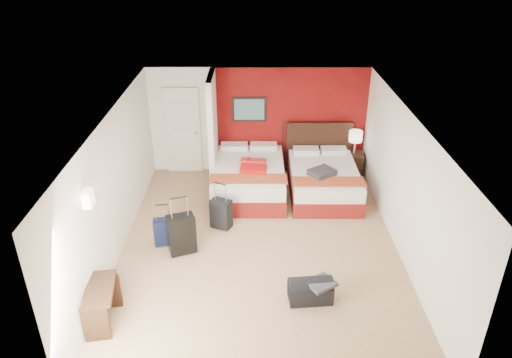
{
  "coord_description": "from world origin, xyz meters",
  "views": [
    {
      "loc": [
        -0.11,
        -7.21,
        5.16
      ],
      "look_at": [
        -0.06,
        0.8,
        1.0
      ],
      "focal_mm": 33.63,
      "sensor_mm": 36.0,
      "label": 1
    }
  ],
  "objects_px": {
    "bed_left": "(249,179)",
    "desk": "(103,305)",
    "nightstand": "(353,165)",
    "suitcase_black": "(182,235)",
    "suitcase_navy": "(164,233)",
    "red_suitcase_open": "(253,165)",
    "bed_right": "(324,182)",
    "suitcase_charcoal": "(221,215)",
    "table_lamp": "(355,142)",
    "duffel_bag": "(310,291)"
  },
  "relations": [
    {
      "from": "suitcase_navy",
      "to": "duffel_bag",
      "type": "relative_size",
      "value": 0.74
    },
    {
      "from": "suitcase_black",
      "to": "duffel_bag",
      "type": "bearing_deg",
      "value": -50.9
    },
    {
      "from": "suitcase_charcoal",
      "to": "duffel_bag",
      "type": "distance_m",
      "value": 2.57
    },
    {
      "from": "bed_left",
      "to": "bed_right",
      "type": "xyz_separation_m",
      "value": [
        1.63,
        -0.1,
        -0.02
      ]
    },
    {
      "from": "duffel_bag",
      "to": "desk",
      "type": "relative_size",
      "value": 0.85
    },
    {
      "from": "nightstand",
      "to": "table_lamp",
      "type": "distance_m",
      "value": 0.57
    },
    {
      "from": "suitcase_navy",
      "to": "table_lamp",
      "type": "bearing_deg",
      "value": 27.5
    },
    {
      "from": "bed_left",
      "to": "desk",
      "type": "bearing_deg",
      "value": -117.3
    },
    {
      "from": "bed_left",
      "to": "red_suitcase_open",
      "type": "bearing_deg",
      "value": -44.54
    },
    {
      "from": "desk",
      "to": "suitcase_black",
      "type": "bearing_deg",
      "value": 53.51
    },
    {
      "from": "nightstand",
      "to": "table_lamp",
      "type": "height_order",
      "value": "table_lamp"
    },
    {
      "from": "suitcase_black",
      "to": "duffel_bag",
      "type": "xyz_separation_m",
      "value": [
        2.16,
        -1.27,
        -0.19
      ]
    },
    {
      "from": "suitcase_charcoal",
      "to": "suitcase_navy",
      "type": "height_order",
      "value": "suitcase_charcoal"
    },
    {
      "from": "suitcase_charcoal",
      "to": "suitcase_navy",
      "type": "relative_size",
      "value": 1.14
    },
    {
      "from": "nightstand",
      "to": "suitcase_navy",
      "type": "xyz_separation_m",
      "value": [
        -3.96,
        -2.73,
        -0.05
      ]
    },
    {
      "from": "nightstand",
      "to": "duffel_bag",
      "type": "relative_size",
      "value": 0.9
    },
    {
      "from": "nightstand",
      "to": "suitcase_navy",
      "type": "height_order",
      "value": "nightstand"
    },
    {
      "from": "bed_right",
      "to": "red_suitcase_open",
      "type": "height_order",
      "value": "red_suitcase_open"
    },
    {
      "from": "table_lamp",
      "to": "desk",
      "type": "height_order",
      "value": "table_lamp"
    },
    {
      "from": "bed_left",
      "to": "suitcase_navy",
      "type": "distance_m",
      "value": 2.51
    },
    {
      "from": "table_lamp",
      "to": "duffel_bag",
      "type": "bearing_deg",
      "value": -108.73
    },
    {
      "from": "red_suitcase_open",
      "to": "suitcase_navy",
      "type": "height_order",
      "value": "red_suitcase_open"
    },
    {
      "from": "table_lamp",
      "to": "suitcase_charcoal",
      "type": "height_order",
      "value": "table_lamp"
    },
    {
      "from": "nightstand",
      "to": "bed_left",
      "type": "bearing_deg",
      "value": -156.7
    },
    {
      "from": "red_suitcase_open",
      "to": "suitcase_charcoal",
      "type": "height_order",
      "value": "red_suitcase_open"
    },
    {
      "from": "red_suitcase_open",
      "to": "table_lamp",
      "type": "bearing_deg",
      "value": 26.18
    },
    {
      "from": "bed_right",
      "to": "suitcase_black",
      "type": "relative_size",
      "value": 2.89
    },
    {
      "from": "red_suitcase_open",
      "to": "duffel_bag",
      "type": "distance_m",
      "value": 3.56
    },
    {
      "from": "bed_left",
      "to": "nightstand",
      "type": "xyz_separation_m",
      "value": [
        2.42,
        0.74,
        -0.03
      ]
    },
    {
      "from": "suitcase_navy",
      "to": "bed_left",
      "type": "bearing_deg",
      "value": 45.24
    },
    {
      "from": "suitcase_navy",
      "to": "desk",
      "type": "relative_size",
      "value": 0.63
    },
    {
      "from": "bed_left",
      "to": "suitcase_navy",
      "type": "xyz_separation_m",
      "value": [
        -1.53,
        -1.99,
        -0.08
      ]
    },
    {
      "from": "red_suitcase_open",
      "to": "suitcase_charcoal",
      "type": "relative_size",
      "value": 1.32
    },
    {
      "from": "bed_left",
      "to": "duffel_bag",
      "type": "relative_size",
      "value": 3.28
    },
    {
      "from": "suitcase_black",
      "to": "desk",
      "type": "relative_size",
      "value": 0.9
    },
    {
      "from": "bed_left",
      "to": "desk",
      "type": "xyz_separation_m",
      "value": [
        -2.1,
        -3.98,
        -0.0
      ]
    },
    {
      "from": "suitcase_black",
      "to": "suitcase_navy",
      "type": "height_order",
      "value": "suitcase_black"
    },
    {
      "from": "suitcase_black",
      "to": "suitcase_charcoal",
      "type": "height_order",
      "value": "suitcase_black"
    },
    {
      "from": "bed_right",
      "to": "suitcase_charcoal",
      "type": "xyz_separation_m",
      "value": [
        -2.15,
        -1.32,
        -0.02
      ]
    },
    {
      "from": "desk",
      "to": "nightstand",
      "type": "bearing_deg",
      "value": 37.49
    },
    {
      "from": "suitcase_black",
      "to": "bed_right",
      "type": "bearing_deg",
      "value": 16.83
    },
    {
      "from": "nightstand",
      "to": "suitcase_charcoal",
      "type": "distance_m",
      "value": 3.66
    },
    {
      "from": "nightstand",
      "to": "suitcase_charcoal",
      "type": "bearing_deg",
      "value": -137.45
    },
    {
      "from": "nightstand",
      "to": "suitcase_black",
      "type": "xyz_separation_m",
      "value": [
        -3.6,
        -2.97,
        0.06
      ]
    },
    {
      "from": "suitcase_charcoal",
      "to": "bed_left",
      "type": "bearing_deg",
      "value": 96.01
    },
    {
      "from": "bed_right",
      "to": "desk",
      "type": "xyz_separation_m",
      "value": [
        -3.73,
        -3.88,
        0.02
      ]
    },
    {
      "from": "red_suitcase_open",
      "to": "bed_right",
      "type": "bearing_deg",
      "value": 6.21
    },
    {
      "from": "red_suitcase_open",
      "to": "duffel_bag",
      "type": "relative_size",
      "value": 1.12
    },
    {
      "from": "suitcase_black",
      "to": "red_suitcase_open",
      "type": "bearing_deg",
      "value": 38.71
    },
    {
      "from": "bed_left",
      "to": "bed_right",
      "type": "distance_m",
      "value": 1.63
    }
  ]
}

